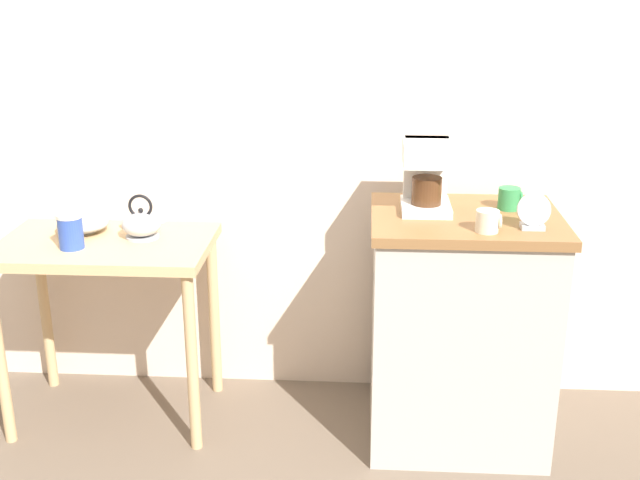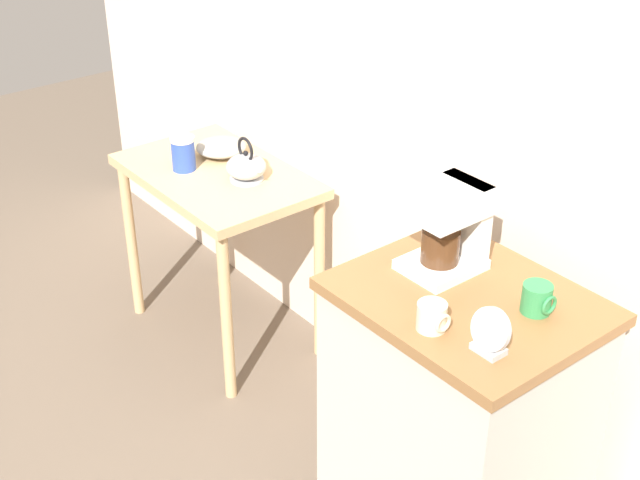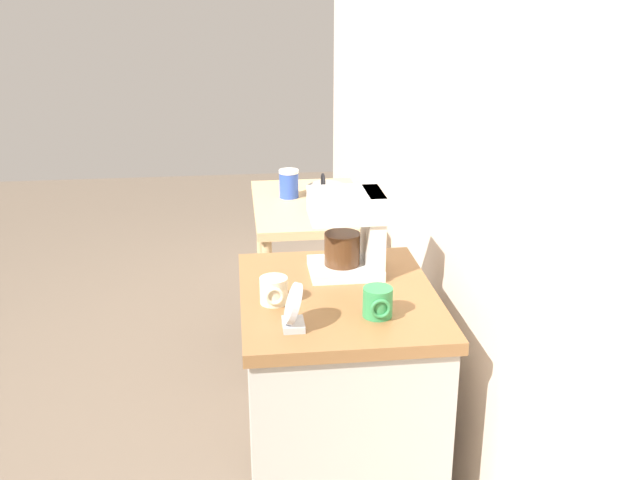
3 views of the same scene
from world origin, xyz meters
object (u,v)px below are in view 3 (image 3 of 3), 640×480
Objects in this scene: mug_tall_green at (378,302)px; table_clock at (293,308)px; teakettle at (323,199)px; canister_enamel at (289,184)px; coffee_maker at (353,230)px; mug_small_cream at (274,291)px; bowl_stoneware at (327,188)px.

table_clock is at bearing -79.77° from mug_tall_green.
teakettle reaches higher than canister_enamel.
coffee_maker is 0.42m from table_clock.
coffee_maker is 0.34m from mug_small_cream.
bowl_stoneware is at bearing 169.78° from table_clock.
coffee_maker reaches higher than mug_small_cream.
mug_tall_green is at bearing 66.82° from mug_small_cream.
table_clock is at bearing -10.22° from bowl_stoneware.
teakettle is 1.12m from coffee_maker.
coffee_maker is (1.33, 0.09, 0.22)m from canister_enamel.
teakettle is 0.72× the size of coffee_maker.
canister_enamel is 1.55× the size of mug_tall_green.
coffee_maker is at bearing -176.30° from mug_tall_green.
mug_tall_green reaches higher than teakettle.
teakettle is 1.49× the size of table_clock.
coffee_maker is at bearing 149.01° from table_clock.
bowl_stoneware is at bearing 176.00° from coffee_maker.
table_clock is at bearing -30.99° from coffee_maker.
table_clock is at bearing -4.02° from canister_enamel.
bowl_stoneware is 2.33× the size of mug_tall_green.
table_clock is (1.70, -0.31, 0.17)m from bowl_stoneware.
canister_enamel is 1.69m from table_clock.
canister_enamel is at bearing -175.91° from coffee_maker.
coffee_maker is (1.35, -0.09, 0.26)m from bowl_stoneware.
teakettle is at bearing -11.31° from bowl_stoneware.
mug_tall_green is at bearing 100.23° from table_clock.
coffee_maker is 2.96× the size of mug_tall_green.
table_clock reaches higher than mug_small_cream.
mug_tall_green is 0.24m from table_clock.
teakettle is at bearing 177.75° from coffee_maker.
teakettle is at bearing 167.03° from mug_small_cream.
mug_tall_green reaches higher than mug_small_cream.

